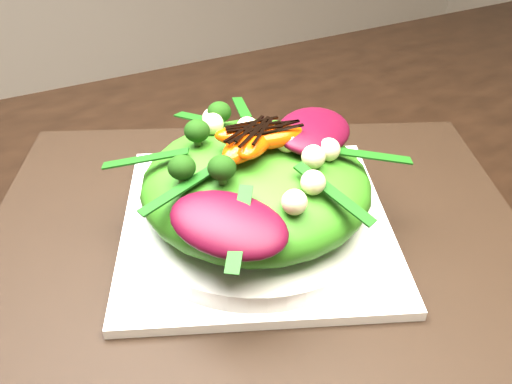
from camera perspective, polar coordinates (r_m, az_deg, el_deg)
name	(u,v)px	position (r m, az deg, el deg)	size (l,w,h in m)	color
dining_table	(461,197)	(0.66, 20.76, -0.49)	(1.60, 0.90, 0.75)	black
placemat	(256,228)	(0.54, 0.00, -3.85)	(0.53, 0.40, 0.00)	black
plate_base	(256,223)	(0.53, 0.00, -3.27)	(0.26, 0.26, 0.01)	white
salad_bowl	(256,212)	(0.52, 0.00, -2.11)	(0.24, 0.24, 0.02)	silver
lettuce_mound	(256,184)	(0.50, 0.00, 0.85)	(0.21, 0.21, 0.07)	#357A16
radicchio_leaf	(314,130)	(0.51, 6.16, 6.47)	(0.10, 0.06, 0.02)	#3E0616
orange_segment	(246,129)	(0.50, -1.09, 6.62)	(0.07, 0.03, 0.02)	red
broccoli_floret	(172,144)	(0.49, -8.87, 4.97)	(0.03, 0.03, 0.03)	black
macadamia_nut	(319,156)	(0.47, 6.68, 3.79)	(0.02, 0.02, 0.02)	beige
balsamic_drizzle	(246,120)	(0.49, -1.10, 7.62)	(0.05, 0.00, 0.00)	black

